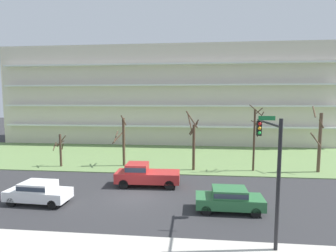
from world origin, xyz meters
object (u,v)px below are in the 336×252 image
at_px(tree_right, 255,137).
at_px(tree_far_right, 319,141).
at_px(tree_far_left, 60,149).
at_px(pickup_red_center_right, 145,174).
at_px(tree_center, 193,142).
at_px(sedan_green_center_left, 229,198).
at_px(tree_left, 123,141).
at_px(sedan_white_near_left, 38,191).
at_px(traffic_signal_mast, 270,157).

xyz_separation_m(tree_right, tree_far_right, (6.31, 0.13, -0.37)).
xyz_separation_m(tree_far_left, pickup_red_center_right, (10.38, -5.38, -0.95)).
distance_m(tree_right, tree_far_right, 6.32).
bearing_deg(tree_center, tree_far_right, 1.87).
relative_size(tree_right, tree_far_right, 1.03).
relative_size(tree_right, pickup_red_center_right, 1.26).
bearing_deg(tree_right, sedan_green_center_left, -110.74).
height_order(tree_center, tree_far_right, tree_far_right).
bearing_deg(tree_far_right, pickup_red_center_right, -161.06).
height_order(tree_left, sedan_green_center_left, tree_left).
bearing_deg(tree_far_left, tree_left, 7.70).
bearing_deg(tree_center, sedan_white_near_left, -138.16).
relative_size(tree_far_left, tree_left, 0.64).
distance_m(tree_far_left, tree_center, 14.51).
bearing_deg(tree_far_left, tree_far_right, 0.66).
distance_m(tree_far_right, sedan_white_near_left, 25.67).
xyz_separation_m(tree_left, sedan_white_near_left, (-3.21, -10.79, -1.98)).
xyz_separation_m(tree_right, pickup_red_center_right, (-10.30, -5.57, -2.61)).
distance_m(tree_center, tree_far_right, 12.53).
distance_m(pickup_red_center_right, traffic_signal_mast, 11.66).
distance_m(tree_center, sedan_green_center_left, 10.30).
height_order(tree_center, pickup_red_center_right, tree_center).
distance_m(tree_right, sedan_white_near_left, 20.06).
relative_size(sedan_white_near_left, traffic_signal_mast, 0.69).
relative_size(tree_center, tree_far_right, 0.93).
distance_m(tree_center, sedan_white_near_left, 14.82).
xyz_separation_m(tree_right, traffic_signal_mast, (-2.20, -13.24, 0.77)).
distance_m(tree_right, sedan_green_center_left, 11.10).
xyz_separation_m(tree_center, pickup_red_center_right, (-4.09, -5.29, -1.98)).
bearing_deg(traffic_signal_mast, pickup_red_center_right, 136.55).
bearing_deg(tree_far_left, tree_center, -0.38).
bearing_deg(pickup_red_center_right, tree_right, -153.32).
relative_size(pickup_red_center_right, traffic_signal_mast, 0.84).
relative_size(tree_center, pickup_red_center_right, 1.14).
height_order(tree_far_left, tree_center, tree_center).
bearing_deg(traffic_signal_mast, tree_far_right, 57.56).
bearing_deg(sedan_green_center_left, pickup_red_center_right, 145.65).
bearing_deg(traffic_signal_mast, sedan_green_center_left, 116.88).
bearing_deg(pickup_red_center_right, tree_far_right, -162.77).
xyz_separation_m(tree_far_left, sedan_green_center_left, (16.87, -9.88, -1.09)).
height_order(tree_center, tree_right, tree_right).
height_order(sedan_green_center_left, pickup_red_center_right, pickup_red_center_right).
relative_size(tree_left, pickup_red_center_right, 1.04).
xyz_separation_m(tree_left, tree_right, (13.93, -0.73, 0.77)).
distance_m(tree_left, sedan_green_center_left, 14.92).
height_order(tree_far_left, traffic_signal_mast, traffic_signal_mast).
xyz_separation_m(tree_center, sedan_white_near_left, (-10.93, -9.78, -2.13)).
bearing_deg(sedan_white_near_left, traffic_signal_mast, -9.33).
bearing_deg(tree_left, traffic_signal_mast, -49.99).
bearing_deg(pickup_red_center_right, sedan_green_center_left, 143.59).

